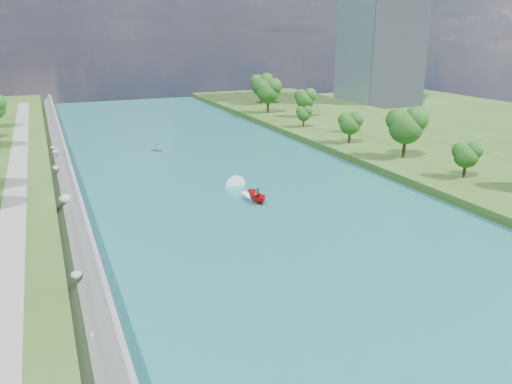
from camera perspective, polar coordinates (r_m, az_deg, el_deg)
name	(u,v)px	position (r m, az deg, el deg)	size (l,w,h in m)	color
ground	(292,235)	(64.68, 4.09, -4.92)	(260.00, 260.00, 0.00)	#2D5119
river_water	(236,191)	(81.81, -2.31, 0.13)	(55.00, 240.00, 0.10)	#165754
berm_east	(466,158)	(108.85, 22.84, 3.64)	(44.00, 240.00, 1.50)	#2D5119
riprap_bank	(68,202)	(75.87, -20.69, -1.12)	(4.04, 236.00, 4.35)	slate
riverside_path	(15,195)	(76.06, -25.85, -0.35)	(3.00, 200.00, 0.10)	gray
office_tower	(382,15)	(184.39, 14.24, 19.01)	(22.00, 22.00, 60.00)	gray
trees_east	(370,120)	(111.20, 12.94, 8.07)	(16.01, 146.33, 11.89)	#1B4B14
motorboat	(253,195)	(77.31, -0.32, -0.30)	(3.60, 19.10, 2.17)	red
raft	(157,149)	(110.94, -11.25, 4.81)	(3.35, 3.42, 1.59)	#95999D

